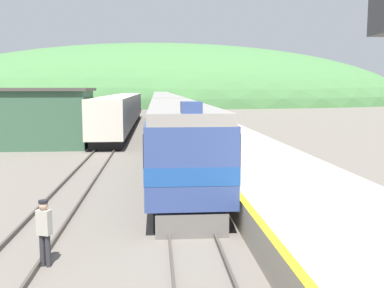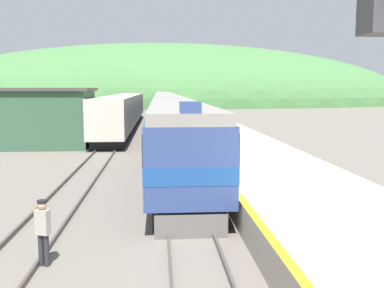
{
  "view_description": "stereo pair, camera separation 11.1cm",
  "coord_description": "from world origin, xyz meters",
  "px_view_note": "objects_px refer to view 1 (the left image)",
  "views": [
    {
      "loc": [
        -1.1,
        0.97,
        4.68
      ],
      "look_at": [
        0.43,
        19.92,
        2.31
      ],
      "focal_mm": 42.0,
      "sensor_mm": 36.0,
      "label": 1
    },
    {
      "loc": [
        -0.99,
        0.96,
        4.68
      ],
      "look_at": [
        0.43,
        19.92,
        2.31
      ],
      "focal_mm": 42.0,
      "sensor_mm": 36.0,
      "label": 2
    }
  ],
  "objects_px": {
    "express_train_lead_car": "(176,135)",
    "carriage_second": "(167,113)",
    "siding_train": "(123,111)",
    "carriage_fourth": "(161,101)",
    "carriage_fifth": "(160,99)",
    "track_worker": "(44,229)",
    "carriage_third": "(163,105)"
  },
  "relations": [
    {
      "from": "express_train_lead_car",
      "to": "carriage_second",
      "type": "bearing_deg",
      "value": 90.0
    },
    {
      "from": "carriage_second",
      "to": "siding_train",
      "type": "relative_size",
      "value": 0.49
    },
    {
      "from": "carriage_fourth",
      "to": "carriage_fifth",
      "type": "bearing_deg",
      "value": 90.0
    },
    {
      "from": "express_train_lead_car",
      "to": "carriage_fifth",
      "type": "xyz_separation_m",
      "value": [
        0.0,
        85.02,
        -0.01
      ]
    },
    {
      "from": "track_worker",
      "to": "carriage_third",
      "type": "bearing_deg",
      "value": 85.84
    },
    {
      "from": "carriage_second",
      "to": "carriage_fourth",
      "type": "bearing_deg",
      "value": 90.0
    },
    {
      "from": "express_train_lead_car",
      "to": "track_worker",
      "type": "height_order",
      "value": "express_train_lead_car"
    },
    {
      "from": "carriage_second",
      "to": "track_worker",
      "type": "bearing_deg",
      "value": -96.66
    },
    {
      "from": "carriage_third",
      "to": "carriage_fifth",
      "type": "relative_size",
      "value": 1.0
    },
    {
      "from": "carriage_fifth",
      "to": "siding_train",
      "type": "distance_m",
      "value": 56.35
    },
    {
      "from": "carriage_second",
      "to": "siding_train",
      "type": "xyz_separation_m",
      "value": [
        -4.93,
        6.79,
        -0.12
      ]
    },
    {
      "from": "carriage_third",
      "to": "siding_train",
      "type": "distance_m",
      "value": 15.02
    },
    {
      "from": "carriage_fifth",
      "to": "siding_train",
      "type": "bearing_deg",
      "value": -95.02
    },
    {
      "from": "express_train_lead_car",
      "to": "carriage_fourth",
      "type": "distance_m",
      "value": 64.05
    },
    {
      "from": "express_train_lead_car",
      "to": "siding_train",
      "type": "distance_m",
      "value": 29.3
    },
    {
      "from": "express_train_lead_car",
      "to": "carriage_third",
      "type": "xyz_separation_m",
      "value": [
        0.0,
        43.07,
        -0.01
      ]
    },
    {
      "from": "carriage_fifth",
      "to": "track_worker",
      "type": "height_order",
      "value": "carriage_fifth"
    },
    {
      "from": "carriage_fourth",
      "to": "siding_train",
      "type": "distance_m",
      "value": 35.51
    },
    {
      "from": "carriage_fourth",
      "to": "express_train_lead_car",
      "type": "bearing_deg",
      "value": -90.0
    },
    {
      "from": "carriage_third",
      "to": "track_worker",
      "type": "distance_m",
      "value": 55.75
    },
    {
      "from": "siding_train",
      "to": "track_worker",
      "type": "relative_size",
      "value": 22.78
    },
    {
      "from": "track_worker",
      "to": "carriage_fifth",
      "type": "bearing_deg",
      "value": 87.63
    },
    {
      "from": "carriage_third",
      "to": "siding_train",
      "type": "height_order",
      "value": "carriage_third"
    },
    {
      "from": "carriage_third",
      "to": "siding_train",
      "type": "bearing_deg",
      "value": -109.16
    },
    {
      "from": "express_train_lead_car",
      "to": "carriage_fifth",
      "type": "height_order",
      "value": "express_train_lead_car"
    },
    {
      "from": "express_train_lead_car",
      "to": "carriage_third",
      "type": "height_order",
      "value": "express_train_lead_car"
    },
    {
      "from": "express_train_lead_car",
      "to": "carriage_fifth",
      "type": "relative_size",
      "value": 1.09
    },
    {
      "from": "siding_train",
      "to": "track_worker",
      "type": "height_order",
      "value": "siding_train"
    },
    {
      "from": "track_worker",
      "to": "siding_train",
      "type": "bearing_deg",
      "value": 91.22
    },
    {
      "from": "carriage_fourth",
      "to": "siding_train",
      "type": "bearing_deg",
      "value": -97.98
    },
    {
      "from": "siding_train",
      "to": "express_train_lead_car",
      "type": "bearing_deg",
      "value": -80.32
    },
    {
      "from": "carriage_fourth",
      "to": "track_worker",
      "type": "height_order",
      "value": "carriage_fourth"
    }
  ]
}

